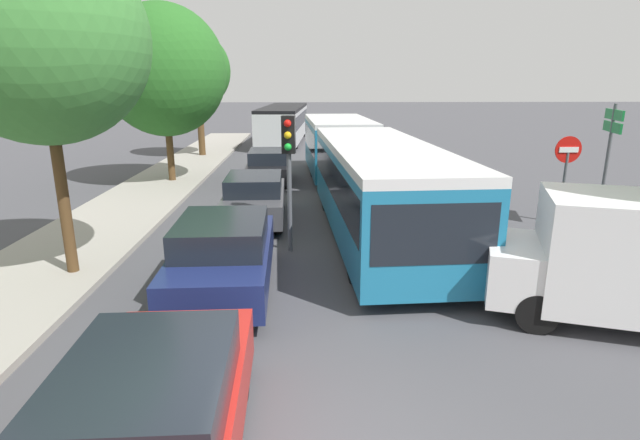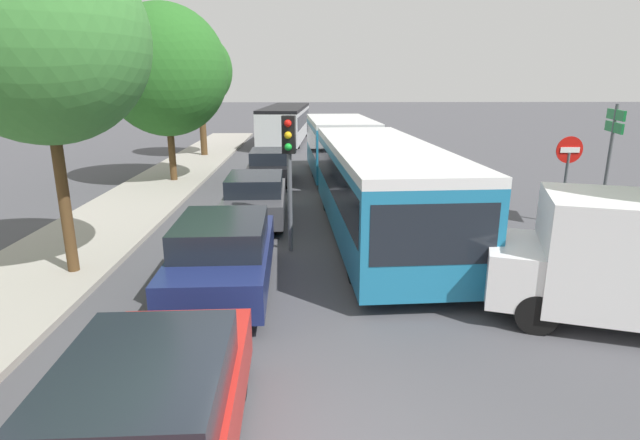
{
  "view_description": "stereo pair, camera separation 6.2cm",
  "coord_description": "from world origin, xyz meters",
  "px_view_note": "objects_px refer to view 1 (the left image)",
  "views": [
    {
      "loc": [
        -0.12,
        -4.54,
        4.2
      ],
      "look_at": [
        0.2,
        6.18,
        1.2
      ],
      "focal_mm": 28.0,
      "sensor_mm": 36.0,
      "label": 1
    },
    {
      "loc": [
        -0.05,
        -4.54,
        4.2
      ],
      "look_at": [
        0.2,
        6.18,
        1.2
      ],
      "focal_mm": 28.0,
      "sensor_mm": 36.0,
      "label": 2
    }
  ],
  "objects_px": {
    "queued_car_black": "(269,166)",
    "tree_left_mid": "(45,44)",
    "traffic_light": "(289,153)",
    "tree_left_distant": "(197,71)",
    "queued_car_red": "(152,419)",
    "queued_car_navy": "(224,254)",
    "queued_car_graphite": "(255,198)",
    "articulated_bus": "(358,163)",
    "city_bus_rear": "(284,121)",
    "direction_sign_post": "(610,142)",
    "no_entry_sign": "(565,172)",
    "tree_left_far": "(164,71)"
  },
  "relations": [
    {
      "from": "traffic_light",
      "to": "tree_left_far",
      "type": "height_order",
      "value": "tree_left_far"
    },
    {
      "from": "no_entry_sign",
      "to": "tree_left_mid",
      "type": "bearing_deg",
      "value": -78.9
    },
    {
      "from": "city_bus_rear",
      "to": "traffic_light",
      "type": "relative_size",
      "value": 3.45
    },
    {
      "from": "queued_car_black",
      "to": "tree_left_mid",
      "type": "bearing_deg",
      "value": 159.79
    },
    {
      "from": "articulated_bus",
      "to": "tree_left_mid",
      "type": "xyz_separation_m",
      "value": [
        -6.87,
        -6.48,
        3.4
      ]
    },
    {
      "from": "queued_car_red",
      "to": "queued_car_navy",
      "type": "bearing_deg",
      "value": -1.2
    },
    {
      "from": "tree_left_far",
      "to": "queued_car_navy",
      "type": "bearing_deg",
      "value": -70.76
    },
    {
      "from": "queued_car_navy",
      "to": "tree_left_mid",
      "type": "bearing_deg",
      "value": 75.02
    },
    {
      "from": "direction_sign_post",
      "to": "tree_left_mid",
      "type": "xyz_separation_m",
      "value": [
        -13.63,
        -3.34,
        2.34
      ]
    },
    {
      "from": "queued_car_navy",
      "to": "direction_sign_post",
      "type": "relative_size",
      "value": 1.25
    },
    {
      "from": "traffic_light",
      "to": "direction_sign_post",
      "type": "distance_m",
      "value": 9.12
    },
    {
      "from": "traffic_light",
      "to": "tree_left_mid",
      "type": "height_order",
      "value": "tree_left_mid"
    },
    {
      "from": "traffic_light",
      "to": "no_entry_sign",
      "type": "distance_m",
      "value": 7.33
    },
    {
      "from": "queued_car_navy",
      "to": "queued_car_black",
      "type": "height_order",
      "value": "queued_car_navy"
    },
    {
      "from": "articulated_bus",
      "to": "traffic_light",
      "type": "distance_m",
      "value": 5.41
    },
    {
      "from": "direction_sign_post",
      "to": "queued_car_navy",
      "type": "bearing_deg",
      "value": 36.08
    },
    {
      "from": "city_bus_rear",
      "to": "tree_left_far",
      "type": "bearing_deg",
      "value": 167.71
    },
    {
      "from": "queued_car_black",
      "to": "queued_car_red",
      "type": "bearing_deg",
      "value": 178.0
    },
    {
      "from": "no_entry_sign",
      "to": "tree_left_distant",
      "type": "xyz_separation_m",
      "value": [
        -12.72,
        15.71,
        2.85
      ]
    },
    {
      "from": "queued_car_navy",
      "to": "no_entry_sign",
      "type": "relative_size",
      "value": 1.59
    },
    {
      "from": "tree_left_mid",
      "to": "tree_left_distant",
      "type": "height_order",
      "value": "tree_left_mid"
    },
    {
      "from": "tree_left_mid",
      "to": "tree_left_distant",
      "type": "xyz_separation_m",
      "value": [
        -0.78,
        18.06,
        -0.16
      ]
    },
    {
      "from": "traffic_light",
      "to": "tree_left_distant",
      "type": "height_order",
      "value": "tree_left_distant"
    },
    {
      "from": "queued_car_black",
      "to": "tree_left_far",
      "type": "xyz_separation_m",
      "value": [
        -4.11,
        0.08,
        3.87
      ]
    },
    {
      "from": "queued_car_graphite",
      "to": "articulated_bus",
      "type": "bearing_deg",
      "value": -61.28
    },
    {
      "from": "articulated_bus",
      "to": "city_bus_rear",
      "type": "height_order",
      "value": "articulated_bus"
    },
    {
      "from": "direction_sign_post",
      "to": "tree_left_mid",
      "type": "height_order",
      "value": "tree_left_mid"
    },
    {
      "from": "queued_car_red",
      "to": "no_entry_sign",
      "type": "xyz_separation_m",
      "value": [
        8.51,
        8.26,
        1.12
      ]
    },
    {
      "from": "queued_car_black",
      "to": "tree_left_distant",
      "type": "relative_size",
      "value": 0.61
    },
    {
      "from": "tree_left_distant",
      "to": "no_entry_sign",
      "type": "bearing_deg",
      "value": -51.01
    },
    {
      "from": "queued_car_black",
      "to": "tree_left_far",
      "type": "distance_m",
      "value": 5.65
    },
    {
      "from": "city_bus_rear",
      "to": "queued_car_black",
      "type": "xyz_separation_m",
      "value": [
        -0.06,
        -14.7,
        -0.73
      ]
    },
    {
      "from": "queued_car_red",
      "to": "city_bus_rear",
      "type": "bearing_deg",
      "value": -1.95
    },
    {
      "from": "direction_sign_post",
      "to": "tree_left_far",
      "type": "distance_m",
      "value": 16.09
    },
    {
      "from": "city_bus_rear",
      "to": "tree_left_mid",
      "type": "xyz_separation_m",
      "value": [
        -3.58,
        -25.21,
        3.45
      ]
    },
    {
      "from": "tree_left_far",
      "to": "no_entry_sign",
      "type": "bearing_deg",
      "value": -33.34
    },
    {
      "from": "queued_car_black",
      "to": "no_entry_sign",
      "type": "bearing_deg",
      "value": -135.81
    },
    {
      "from": "queued_car_black",
      "to": "traffic_light",
      "type": "distance_m",
      "value": 9.12
    },
    {
      "from": "queued_car_graphite",
      "to": "tree_left_far",
      "type": "xyz_separation_m",
      "value": [
        -4.1,
        6.08,
        3.85
      ]
    },
    {
      "from": "tree_left_mid",
      "to": "queued_car_red",
      "type": "bearing_deg",
      "value": -59.88
    },
    {
      "from": "queued_car_graphite",
      "to": "tree_left_far",
      "type": "distance_m",
      "value": 8.28
    },
    {
      "from": "queued_car_red",
      "to": "tree_left_far",
      "type": "xyz_separation_m",
      "value": [
        -4.02,
        16.5,
        3.83
      ]
    },
    {
      "from": "articulated_bus",
      "to": "queued_car_red",
      "type": "distance_m",
      "value": 12.88
    },
    {
      "from": "city_bus_rear",
      "to": "no_entry_sign",
      "type": "distance_m",
      "value": 24.35
    },
    {
      "from": "queued_car_red",
      "to": "tree_left_mid",
      "type": "xyz_separation_m",
      "value": [
        -3.43,
        5.91,
        4.14
      ]
    },
    {
      "from": "queued_car_black",
      "to": "tree_left_mid",
      "type": "xyz_separation_m",
      "value": [
        -3.52,
        -10.51,
        4.18
      ]
    },
    {
      "from": "queued_car_navy",
      "to": "city_bus_rear",
      "type": "bearing_deg",
      "value": -2.1
    },
    {
      "from": "city_bus_rear",
      "to": "tree_left_mid",
      "type": "distance_m",
      "value": 25.69
    },
    {
      "from": "city_bus_rear",
      "to": "no_entry_sign",
      "type": "bearing_deg",
      "value": -156.31
    },
    {
      "from": "queued_car_graphite",
      "to": "queued_car_black",
      "type": "relative_size",
      "value": 1.03
    }
  ]
}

